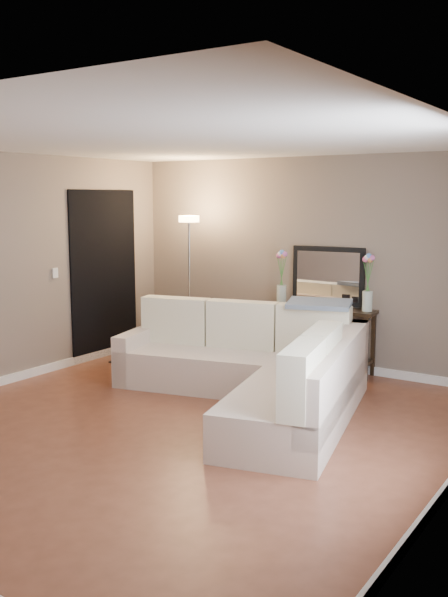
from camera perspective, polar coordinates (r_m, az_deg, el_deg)
The scene contains 17 objects.
floor at distance 6.29m, azimuth -4.09°, elevation -10.94°, with size 5.00×5.50×0.01m, color brown.
ceiling at distance 5.95m, azimuth -4.36°, elevation 13.50°, with size 5.00×5.50×0.01m, color white.
wall_back at distance 8.32m, azimuth 7.45°, elevation 3.06°, with size 5.00×0.02×2.60m, color #786A5C.
baseboard_back at distance 8.51m, azimuth 7.21°, elevation -5.36°, with size 5.00×0.03×0.10m, color white.
baseboard_left at distance 7.96m, azimuth -18.54°, elevation -6.73°, with size 0.03×5.50×0.10m, color white.
doorway at distance 8.89m, azimuth -10.22°, elevation 2.05°, with size 0.02×1.20×2.20m, color black.
switch_plate at distance 8.29m, azimuth -14.29°, elevation 2.14°, with size 0.02×0.08×0.12m, color white.
sectional_sofa at distance 6.89m, azimuth 3.03°, elevation -6.08°, with size 3.20×2.71×0.94m.
throw_blanket at distance 7.27m, azimuth 8.17°, elevation -0.45°, with size 0.68×0.39×0.05m, color slate.
console_table at distance 8.16m, azimuth 7.88°, elevation -3.14°, with size 1.31×0.45×0.79m.
leaning_mirror at distance 8.17m, azimuth 8.92°, elevation 1.93°, with size 0.91×0.12×0.71m.
table_decor at distance 8.03m, azimuth 8.36°, elevation -0.57°, with size 0.55×0.13×0.13m.
flower_vase_left at distance 8.23m, azimuth 4.96°, elevation 1.50°, with size 0.15×0.13×0.68m.
flower_vase_right at distance 7.86m, azimuth 12.23°, elevation 1.00°, with size 0.15×0.13×0.68m.
floor_lamp_lit at distance 8.67m, azimuth -3.00°, elevation 3.48°, with size 0.27×0.27×1.87m.
charcoal_rug at distance 8.66m, azimuth -4.84°, elevation -5.36°, with size 1.22×0.91×0.02m, color black.
black_bag at distance 8.68m, azimuth -6.33°, elevation -4.63°, with size 0.35×0.24×0.22m, color black.
Camera 1 is at (3.62, -4.69, 2.10)m, focal length 40.00 mm.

